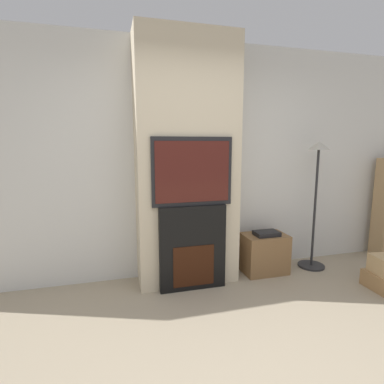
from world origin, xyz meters
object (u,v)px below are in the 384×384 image
fireplace (192,248)px  floor_lamp (316,186)px  media_stand (264,253)px  television (192,172)px

fireplace → floor_lamp: 1.73m
floor_lamp → media_stand: bearing=178.8°
floor_lamp → television: bearing=-174.9°
fireplace → media_stand: fireplace is taller
television → media_stand: 1.41m
fireplace → floor_lamp: size_ratio=0.58×
media_stand → floor_lamp: bearing=-1.2°
fireplace → floor_lamp: floor_lamp is taller
floor_lamp → media_stand: floor_lamp is taller
television → media_stand: bearing=9.5°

